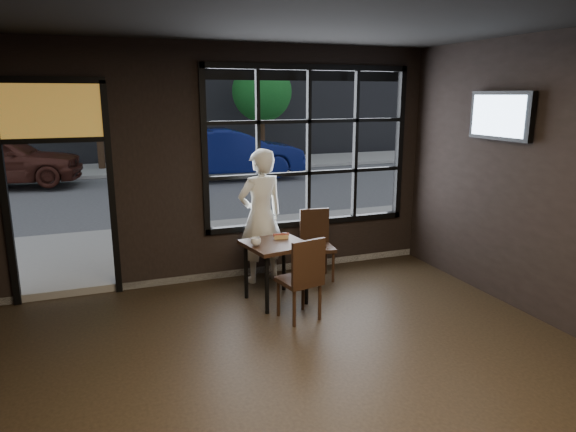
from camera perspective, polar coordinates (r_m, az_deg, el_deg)
name	(u,v)px	position (r m, az deg, el deg)	size (l,w,h in m)	color
floor	(338,420)	(4.45, 5.52, -21.59)	(6.00, 7.00, 0.02)	black
window_frame	(309,147)	(7.37, 2.29, 7.63)	(3.06, 0.12, 2.28)	black
stained_transom	(51,110)	(6.77, -24.84, 10.60)	(1.20, 0.06, 0.70)	orange
street_asphalt	(130,146)	(27.43, -17.18, 7.42)	(60.00, 41.00, 0.04)	#545456
cafe_table	(276,272)	(6.41, -1.36, -6.23)	(0.71, 0.71, 0.77)	black
chair_near	(299,278)	(5.91, 1.22, -6.86)	(0.43, 0.43, 0.99)	black
chair_window	(318,246)	(7.15, 3.36, -3.31)	(0.42, 0.42, 0.97)	black
man	(261,216)	(6.99, -3.05, -0.02)	(0.67, 0.44, 1.84)	white
hotdog	(281,236)	(6.46, -0.77, -2.27)	(0.20, 0.08, 0.06)	tan
cup	(256,242)	(6.17, -3.59, -2.87)	(0.12, 0.12, 0.10)	silver
tv	(501,116)	(6.75, 22.57, 10.26)	(0.11, 0.99, 0.58)	black
navy_car	(232,153)	(15.70, -6.28, 6.99)	(1.52, 4.36, 1.44)	#0A134C
tree_left	(94,72)	(18.40, -20.73, 14.71)	(2.69, 2.69, 4.60)	#332114
tree_right	(262,92)	(19.30, -2.91, 13.60)	(2.18, 2.18, 3.73)	#332114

